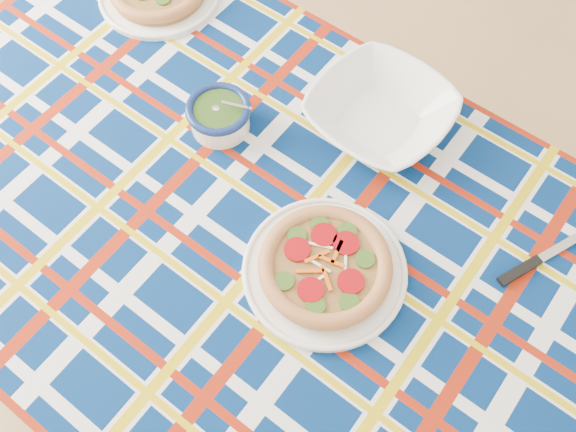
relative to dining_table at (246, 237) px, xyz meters
The scene contains 7 objects.
floor 0.71m from the dining_table, 104.56° to the right, with size 4.00×4.00×0.00m, color #A48155.
dining_table is the anchor object (origin of this frame).
tablecloth 0.03m from the dining_table, 90.00° to the left, with size 1.70×1.08×0.11m, color #042156, non-canonical shape.
main_focaccia_plate 0.22m from the dining_table, ahead, with size 0.32×0.32×0.06m, color olive, non-canonical shape.
pesto_bowl 0.26m from the dining_table, 132.59° to the left, with size 0.14×0.14×0.08m, color #1C360E, non-canonical shape.
serving_bowl 0.39m from the dining_table, 68.08° to the left, with size 0.29×0.29×0.07m, color white.
table_knife 0.63m from the dining_table, 22.67° to the left, with size 0.24×0.02×0.01m, color silver, non-canonical shape.
Camera 1 is at (0.38, -0.42, 1.91)m, focal length 40.00 mm.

